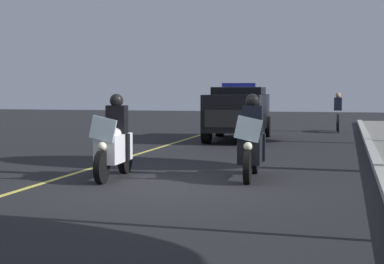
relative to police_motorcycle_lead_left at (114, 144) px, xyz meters
The scene contains 6 objects.
ground_plane 1.73m from the police_motorcycle_lead_left, 60.66° to the left, with size 80.00×80.00×0.00m, color black.
lane_stripe_center 1.50m from the police_motorcycle_lead_left, 54.55° to the right, with size 48.00×0.12×0.01m, color #E0D14C.
police_motorcycle_lead_left is the anchor object (origin of this frame).
police_motorcycle_lead_right 2.79m from the police_motorcycle_lead_left, 103.84° to the left, with size 2.14×0.60×1.72m.
police_suv 10.02m from the police_motorcycle_lead_left, behind, with size 5.00×2.31×2.05m.
cyclist_background 15.69m from the police_motorcycle_lead_left, 164.39° to the left, with size 1.76×0.33×1.69m.
Camera 1 is at (10.64, 3.19, 1.79)m, focal length 56.33 mm.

